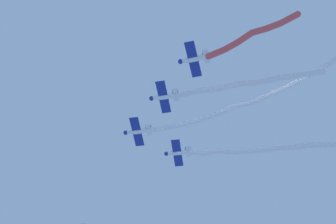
% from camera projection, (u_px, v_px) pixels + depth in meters
% --- Properties ---
extents(airplane_lead, '(4.81, 6.18, 1.56)m').
position_uv_depth(airplane_lead, '(137.00, 131.00, 83.73)').
color(airplane_lead, silver).
extents(smoke_trail_lead, '(26.48, 22.31, 5.38)m').
position_uv_depth(smoke_trail_lead, '(251.00, 98.00, 81.95)').
color(smoke_trail_lead, white).
extents(airplane_left_wing, '(4.79, 6.14, 1.56)m').
position_uv_depth(airplane_left_wing, '(164.00, 97.00, 79.20)').
color(airplane_left_wing, silver).
extents(smoke_trail_left_wing, '(20.89, 10.79, 2.46)m').
position_uv_depth(smoke_trail_left_wing, '(250.00, 83.00, 78.55)').
color(smoke_trail_left_wing, white).
extents(airplane_right_wing, '(4.82, 6.20, 1.56)m').
position_uv_depth(airplane_right_wing, '(177.00, 153.00, 87.19)').
color(airplane_right_wing, silver).
extents(smoke_trail_right_wing, '(22.86, 12.36, 3.70)m').
position_uv_depth(smoke_trail_right_wing, '(265.00, 149.00, 84.74)').
color(smoke_trail_right_wing, white).
extents(airplane_slot, '(4.83, 6.03, 1.56)m').
position_uv_depth(airplane_slot, '(193.00, 59.00, 74.43)').
color(airplane_slot, silver).
extents(smoke_trail_slot, '(11.54, 9.60, 4.43)m').
position_uv_depth(smoke_trail_slot, '(253.00, 35.00, 73.85)').
color(smoke_trail_slot, '#DB4C4C').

